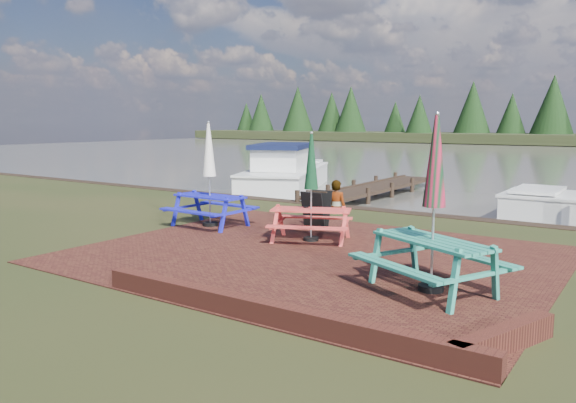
% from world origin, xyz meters
% --- Properties ---
extents(ground, '(120.00, 120.00, 0.00)m').
position_xyz_m(ground, '(0.00, 0.00, 0.00)').
color(ground, black).
rests_on(ground, ground).
extents(paving, '(9.00, 7.50, 0.02)m').
position_xyz_m(paving, '(0.00, 1.00, 0.01)').
color(paving, '#391612').
rests_on(paving, ground).
extents(brick_wall, '(6.21, 1.79, 0.30)m').
position_xyz_m(brick_wall, '(2.15, -2.42, 0.15)').
color(brick_wall, '#4C1E16').
rests_on(brick_wall, ground).
extents(water, '(120.00, 60.00, 0.02)m').
position_xyz_m(water, '(0.00, 37.00, 0.00)').
color(water, '#48463E').
rests_on(water, ground).
extents(picnic_table_teal, '(2.57, 2.47, 2.77)m').
position_xyz_m(picnic_table_teal, '(2.79, -0.03, 0.97)').
color(picnic_table_teal, '#28846E').
rests_on(picnic_table_teal, ground).
extents(picnic_table_red, '(2.20, 2.10, 2.41)m').
position_xyz_m(picnic_table_red, '(-0.73, 2.09, 0.84)').
color(picnic_table_red, '#D63D36').
rests_on(picnic_table_red, ground).
extents(picnic_table_blue, '(1.94, 1.74, 2.62)m').
position_xyz_m(picnic_table_blue, '(-3.80, 2.18, 0.92)').
color(picnic_table_blue, '#1819B7').
rests_on(picnic_table_blue, ground).
extents(chalkboard, '(0.59, 0.56, 0.96)m').
position_xyz_m(chalkboard, '(-1.34, 3.33, 0.49)').
color(chalkboard, black).
rests_on(chalkboard, ground).
extents(jetty, '(1.76, 9.08, 1.00)m').
position_xyz_m(jetty, '(-3.50, 11.28, 0.11)').
color(jetty, black).
rests_on(jetty, ground).
extents(boat_jetty, '(5.13, 7.78, 2.14)m').
position_xyz_m(boat_jetty, '(-7.41, 10.84, 0.44)').
color(boat_jetty, silver).
rests_on(boat_jetty, ground).
extents(person, '(0.71, 0.52, 1.78)m').
position_xyz_m(person, '(-2.50, 6.38, 0.89)').
color(person, gray).
rests_on(person, ground).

